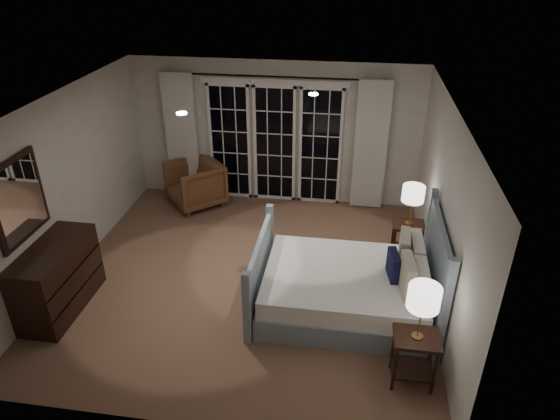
# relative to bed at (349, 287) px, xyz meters

# --- Properties ---
(floor) EXTENTS (5.00, 5.00, 0.00)m
(floor) POSITION_rel_bed_xyz_m (-1.42, 0.47, -0.33)
(floor) COLOR brown
(floor) RESTS_ON ground
(ceiling) EXTENTS (5.00, 5.00, 0.00)m
(ceiling) POSITION_rel_bed_xyz_m (-1.42, 0.47, 2.17)
(ceiling) COLOR white
(ceiling) RESTS_ON wall_back
(wall_left) EXTENTS (0.02, 5.00, 2.50)m
(wall_left) POSITION_rel_bed_xyz_m (-3.92, 0.47, 0.92)
(wall_left) COLOR silver
(wall_left) RESTS_ON floor
(wall_right) EXTENTS (0.02, 5.00, 2.50)m
(wall_right) POSITION_rel_bed_xyz_m (1.08, 0.47, 0.92)
(wall_right) COLOR silver
(wall_right) RESTS_ON floor
(wall_back) EXTENTS (5.00, 0.02, 2.50)m
(wall_back) POSITION_rel_bed_xyz_m (-1.42, 2.97, 0.92)
(wall_back) COLOR silver
(wall_back) RESTS_ON floor
(wall_front) EXTENTS (5.00, 0.02, 2.50)m
(wall_front) POSITION_rel_bed_xyz_m (-1.42, -2.03, 0.92)
(wall_front) COLOR silver
(wall_front) RESTS_ON floor
(french_doors) EXTENTS (2.50, 0.04, 2.20)m
(french_doors) POSITION_rel_bed_xyz_m (-1.42, 2.93, 0.76)
(french_doors) COLOR black
(french_doors) RESTS_ON wall_back
(curtain_rod) EXTENTS (3.50, 0.03, 0.03)m
(curtain_rod) POSITION_rel_bed_xyz_m (-1.42, 2.87, 1.92)
(curtain_rod) COLOR black
(curtain_rod) RESTS_ON wall_back
(curtain_left) EXTENTS (0.55, 0.10, 2.25)m
(curtain_left) POSITION_rel_bed_xyz_m (-3.07, 2.85, 0.82)
(curtain_left) COLOR silver
(curtain_left) RESTS_ON curtain_rod
(curtain_right) EXTENTS (0.55, 0.10, 2.25)m
(curtain_right) POSITION_rel_bed_xyz_m (0.23, 2.85, 0.82)
(curtain_right) COLOR silver
(curtain_right) RESTS_ON curtain_rod
(downlight_a) EXTENTS (0.12, 0.12, 0.01)m
(downlight_a) POSITION_rel_bed_xyz_m (-0.62, 1.07, 2.16)
(downlight_a) COLOR white
(downlight_a) RESTS_ON ceiling
(downlight_b) EXTENTS (0.12, 0.12, 0.01)m
(downlight_b) POSITION_rel_bed_xyz_m (-2.02, 0.07, 2.16)
(downlight_b) COLOR white
(downlight_b) RESTS_ON ceiling
(bed) EXTENTS (2.22, 1.59, 1.30)m
(bed) POSITION_rel_bed_xyz_m (0.00, 0.00, 0.00)
(bed) COLOR #8693A2
(bed) RESTS_ON floor
(nightstand_left) EXTENTS (0.48, 0.38, 0.62)m
(nightstand_left) POSITION_rel_bed_xyz_m (0.71, -1.13, 0.08)
(nightstand_left) COLOR black
(nightstand_left) RESTS_ON floor
(nightstand_right) EXTENTS (0.45, 0.36, 0.59)m
(nightstand_right) POSITION_rel_bed_xyz_m (0.82, 1.28, 0.06)
(nightstand_right) COLOR black
(nightstand_right) RESTS_ON floor
(lamp_left) EXTENTS (0.33, 0.33, 0.63)m
(lamp_left) POSITION_rel_bed_xyz_m (0.71, -1.13, 0.80)
(lamp_left) COLOR #AA8144
(lamp_left) RESTS_ON nightstand_left
(lamp_right) EXTENTS (0.31, 0.31, 0.60)m
(lamp_right) POSITION_rel_bed_xyz_m (0.82, 1.28, 0.75)
(lamp_right) COLOR #AA8144
(lamp_right) RESTS_ON nightstand_right
(armchair) EXTENTS (1.22, 1.22, 0.80)m
(armchair) POSITION_rel_bed_xyz_m (-2.78, 2.51, 0.07)
(armchair) COLOR brown
(armchair) RESTS_ON floor
(dresser) EXTENTS (0.54, 1.28, 0.91)m
(dresser) POSITION_rel_bed_xyz_m (-3.65, -0.53, 0.13)
(dresser) COLOR black
(dresser) RESTS_ON floor
(mirror) EXTENTS (0.05, 0.85, 1.00)m
(mirror) POSITION_rel_bed_xyz_m (-3.88, -0.53, 1.22)
(mirror) COLOR black
(mirror) RESTS_ON wall_left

